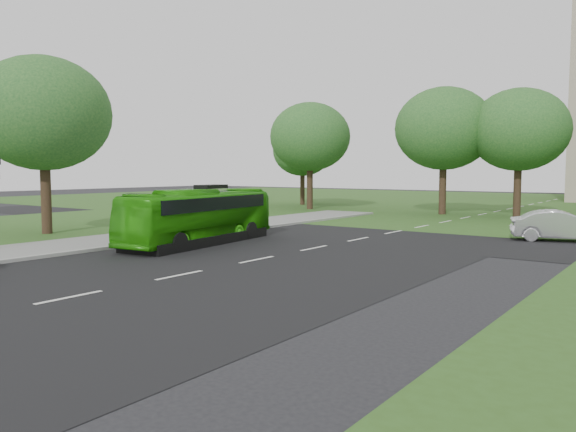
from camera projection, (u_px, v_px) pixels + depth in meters
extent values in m
plane|color=black|center=(221.00, 267.00, 20.01)|extent=(160.00, 160.00, 0.00)
cube|color=black|center=(434.00, 224.00, 36.10)|extent=(14.00, 120.00, 0.01)
cube|color=black|center=(393.00, 232.00, 31.28)|extent=(80.00, 12.00, 0.01)
cube|color=silver|center=(401.00, 231.00, 32.08)|extent=(0.15, 90.00, 0.01)
cube|color=#2F521B|center=(529.00, 205.00, 56.22)|extent=(120.00, 60.00, 0.01)
cube|color=#2F521B|center=(44.00, 224.00, 35.80)|extent=(18.00, 60.00, 0.01)
cylinder|color=black|center=(310.00, 189.00, 50.04)|extent=(0.54, 0.54, 3.59)
ellipsoid|color=#184A1F|center=(310.00, 137.00, 49.66)|extent=(7.12, 7.12, 6.05)
cylinder|color=black|center=(443.00, 191.00, 44.00)|extent=(0.55, 0.55, 3.68)
ellipsoid|color=#184A1F|center=(444.00, 129.00, 43.61)|extent=(7.57, 7.57, 6.43)
cylinder|color=black|center=(517.00, 193.00, 41.52)|extent=(0.54, 0.54, 3.59)
ellipsoid|color=#184A1F|center=(519.00, 130.00, 41.15)|extent=(7.13, 7.13, 6.06)
cylinder|color=black|center=(302.00, 190.00, 56.41)|extent=(0.46, 0.46, 3.05)
ellipsoid|color=#184A1F|center=(303.00, 151.00, 56.09)|extent=(5.98, 5.98, 5.09)
cylinder|color=black|center=(46.00, 201.00, 30.48)|extent=(0.55, 0.55, 3.63)
ellipsoid|color=#184A1F|center=(43.00, 113.00, 30.10)|extent=(7.20, 7.20, 6.12)
imported|color=#299F0E|center=(200.00, 216.00, 26.39)|extent=(3.31, 9.46, 2.58)
imported|color=silver|center=(561.00, 226.00, 27.33)|extent=(4.85, 2.94, 1.51)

